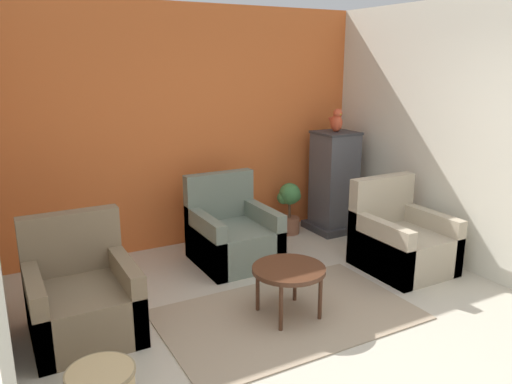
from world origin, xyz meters
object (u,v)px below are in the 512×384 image
object	(u,v)px
armchair_left	(82,300)
parrot	(336,121)
armchair_middle	(232,236)
coffee_table	(289,272)
birdcage	(334,183)
potted_plant	(289,205)
armchair_right	(401,242)

from	to	relation	value
armchair_left	parrot	bearing A→B (deg)	18.10
armchair_middle	parrot	bearing A→B (deg)	11.59
coffee_table	armchair_middle	distance (m)	1.34
armchair_left	birdcage	distance (m)	3.53
armchair_middle	potted_plant	world-z (taller)	armchair_middle
parrot	potted_plant	xyz separation A→B (m)	(-0.58, 0.14, -1.05)
armchair_left	parrot	size ratio (longest dim) A/B	3.20
armchair_left	armchair_right	world-z (taller)	same
potted_plant	armchair_right	bearing A→B (deg)	-73.65
coffee_table	armchair_left	world-z (taller)	armchair_left
potted_plant	armchair_middle	bearing A→B (deg)	-155.44
coffee_table	armchair_middle	bearing A→B (deg)	85.16
birdcage	parrot	xyz separation A→B (m)	(0.00, 0.00, 0.80)
armchair_middle	parrot	size ratio (longest dim) A/B	3.20
coffee_table	armchair_right	world-z (taller)	armchair_right
armchair_right	birdcage	world-z (taller)	birdcage
armchair_right	potted_plant	size ratio (longest dim) A/B	1.43
birdcage	parrot	size ratio (longest dim) A/B	4.38
armchair_middle	potted_plant	xyz separation A→B (m)	(1.04, 0.48, 0.08)
armchair_right	parrot	size ratio (longest dim) A/B	3.20
armchair_middle	birdcage	bearing A→B (deg)	11.51
coffee_table	parrot	world-z (taller)	parrot
birdcage	potted_plant	bearing A→B (deg)	165.88
armchair_left	armchair_middle	bearing A→B (deg)	23.83
coffee_table	parrot	xyz separation A→B (m)	(1.74, 1.66, 1.02)
armchair_left	potted_plant	size ratio (longest dim) A/B	1.43
armchair_right	parrot	bearing A→B (deg)	84.13
armchair_middle	potted_plant	distance (m)	1.15
armchair_left	parrot	xyz separation A→B (m)	(3.35, 1.09, 1.13)
potted_plant	armchair_left	bearing A→B (deg)	-155.89
birdcage	potted_plant	world-z (taller)	birdcage
armchair_left	birdcage	bearing A→B (deg)	18.06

